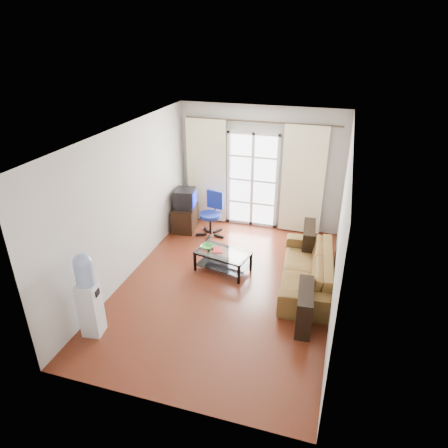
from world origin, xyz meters
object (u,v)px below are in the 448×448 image
at_px(coffee_table, 223,259).
at_px(task_chair, 211,223).
at_px(crt_tv, 184,198).
at_px(water_cooler, 88,293).
at_px(tv_stand, 185,218).
at_px(sofa, 307,269).

height_order(coffee_table, task_chair, task_chair).
bearing_deg(crt_tv, water_cooler, -98.72).
height_order(crt_tv, task_chair, task_chair).
distance_m(tv_stand, crt_tv, 0.47).
relative_size(crt_tv, water_cooler, 0.38).
distance_m(crt_tv, task_chair, 0.81).
distance_m(sofa, water_cooler, 3.63).
xyz_separation_m(coffee_table, water_cooler, (-1.34, -2.18, 0.45)).
xyz_separation_m(sofa, coffee_table, (-1.53, -0.00, -0.06)).
height_order(sofa, water_cooler, water_cooler).
relative_size(coffee_table, water_cooler, 0.79).
bearing_deg(coffee_table, sofa, 0.08).
distance_m(sofa, tv_stand, 3.21).
xyz_separation_m(coffee_table, crt_tv, (-1.33, 1.44, 0.48)).
relative_size(tv_stand, water_cooler, 0.53).
xyz_separation_m(tv_stand, water_cooler, (-0.01, -3.63, 0.45)).
height_order(tv_stand, task_chair, task_chair).
bearing_deg(sofa, tv_stand, -121.15).
relative_size(tv_stand, task_chair, 0.74).
relative_size(coffee_table, crt_tv, 2.07).
xyz_separation_m(coffee_table, tv_stand, (-1.33, 1.44, 0.01)).
bearing_deg(tv_stand, task_chair, -18.25).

